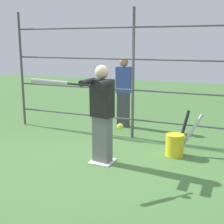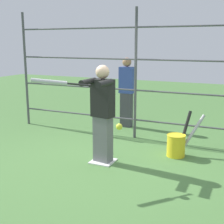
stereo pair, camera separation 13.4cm
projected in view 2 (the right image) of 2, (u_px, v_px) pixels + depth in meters
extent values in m
plane|color=#4C7A3D|center=(103.00, 162.00, 5.56)|extent=(24.00, 24.00, 0.00)
cube|color=white|center=(103.00, 161.00, 5.55)|extent=(0.40, 0.40, 0.02)
cylinder|color=#4C4C51|center=(136.00, 75.00, 6.67)|extent=(0.06, 0.06, 2.80)
cylinder|color=#4C4C51|center=(26.00, 70.00, 7.87)|extent=(0.06, 0.06, 2.80)
cylinder|color=#4C4C51|center=(135.00, 120.00, 6.89)|extent=(5.91, 0.04, 0.04)
cylinder|color=#4C4C51|center=(135.00, 90.00, 6.74)|extent=(5.91, 0.04, 0.04)
cylinder|color=#4C4C51|center=(136.00, 59.00, 6.60)|extent=(5.91, 0.04, 0.04)
cylinder|color=#4C4C51|center=(136.00, 27.00, 6.46)|extent=(5.91, 0.04, 0.04)
cube|color=slate|center=(103.00, 139.00, 5.47)|extent=(0.33, 0.24, 0.83)
cube|color=black|center=(103.00, 98.00, 5.31)|extent=(0.41, 0.28, 0.65)
sphere|color=beige|center=(102.00, 72.00, 5.21)|extent=(0.23, 0.23, 0.23)
cylinder|color=black|center=(105.00, 83.00, 4.94)|extent=(0.10, 0.46, 0.10)
cylinder|color=black|center=(88.00, 82.00, 5.13)|extent=(0.10, 0.46, 0.10)
sphere|color=black|center=(90.00, 86.00, 4.84)|extent=(0.05, 0.05, 0.05)
cylinder|color=black|center=(78.00, 84.00, 4.78)|extent=(0.29, 0.26, 0.08)
cylinder|color=#B2B2B7|center=(49.00, 82.00, 4.65)|extent=(0.45, 0.41, 0.13)
sphere|color=yellow|center=(119.00, 127.00, 4.55)|extent=(0.10, 0.10, 0.10)
cylinder|color=yellow|center=(176.00, 146.00, 5.79)|extent=(0.34, 0.34, 0.41)
torus|color=yellow|center=(176.00, 135.00, 5.74)|extent=(0.35, 0.35, 0.01)
cylinder|color=#B2B2B7|center=(192.00, 135.00, 5.81)|extent=(0.45, 0.36, 0.75)
cylinder|color=black|center=(184.00, 132.00, 5.84)|extent=(0.23, 0.30, 0.81)
cube|color=#3F3F47|center=(126.00, 110.00, 7.80)|extent=(0.29, 0.18, 0.86)
cube|color=#334799|center=(127.00, 80.00, 7.64)|extent=(0.36, 0.20, 0.64)
sphere|color=#9E7051|center=(127.00, 62.00, 7.55)|extent=(0.22, 0.22, 0.22)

